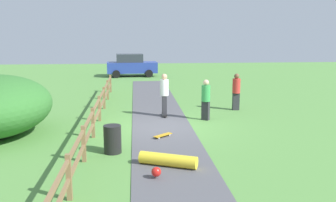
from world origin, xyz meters
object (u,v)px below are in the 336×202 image
(skater_riding, at_px, (164,92))
(bystander_green, at_px, (206,98))
(skater_fallen, at_px, (167,161))
(bystander_red, at_px, (236,90))
(skateboard_loose, at_px, (163,135))
(trash_bin, at_px, (112,139))
(parked_car_blue, at_px, (131,65))

(skater_riding, bearing_deg, bystander_green, -24.91)
(skater_fallen, height_order, bystander_red, bystander_red)
(skateboard_loose, bearing_deg, bystander_green, 51.21)
(trash_bin, relative_size, bystander_red, 0.50)
(skater_fallen, bearing_deg, skater_riding, 86.14)
(skater_riding, relative_size, bystander_green, 1.09)
(skater_fallen, bearing_deg, bystander_green, 68.90)
(trash_bin, xyz_separation_m, skater_riding, (2.05, 4.97, 0.66))
(bystander_red, xyz_separation_m, parked_car_blue, (-5.19, 14.26, -0.04))
(skateboard_loose, distance_m, parked_car_blue, 18.83)
(skater_riding, bearing_deg, skateboard_loose, -95.55)
(skater_fallen, bearing_deg, bystander_red, 61.86)
(bystander_red, xyz_separation_m, bystander_green, (-1.88, -1.94, -0.02))
(trash_bin, bearing_deg, skater_fallen, -42.02)
(skater_fallen, xyz_separation_m, bystander_red, (4.04, 7.56, 0.80))
(skater_fallen, relative_size, parked_car_blue, 0.40)
(trash_bin, height_order, skater_riding, skater_riding)
(skateboard_loose, xyz_separation_m, bystander_green, (2.06, 2.57, 0.89))
(skater_fallen, distance_m, skateboard_loose, 3.06)
(skater_riding, bearing_deg, bystander_red, 17.47)
(trash_bin, relative_size, skateboard_loose, 1.23)
(skater_riding, distance_m, parked_car_blue, 15.48)
(bystander_green, bearing_deg, skater_riding, 155.09)
(skater_fallen, distance_m, bystander_red, 8.61)
(trash_bin, distance_m, bystander_green, 5.65)
(trash_bin, distance_m, skater_fallen, 2.19)
(trash_bin, relative_size, bystander_green, 0.51)
(trash_bin, height_order, bystander_red, bystander_red)
(trash_bin, xyz_separation_m, parked_car_blue, (0.48, 20.36, 0.51))
(skater_fallen, relative_size, skateboard_loose, 2.32)
(trash_bin, relative_size, skater_fallen, 0.53)
(parked_car_blue, bearing_deg, trash_bin, -91.34)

